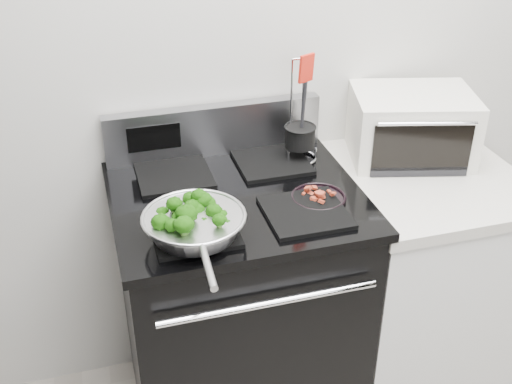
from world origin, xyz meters
name	(u,v)px	position (x,y,z in m)	size (l,w,h in m)	color
back_wall	(295,32)	(0.00, 1.75, 1.35)	(4.00, 0.02, 2.70)	silver
gas_range	(238,306)	(-0.30, 1.41, 0.49)	(0.79, 0.69, 1.13)	black
counter	(412,279)	(0.39, 1.41, 0.46)	(0.62, 0.68, 0.92)	white
skillet	(194,224)	(-0.47, 1.21, 1.00)	(0.30, 0.47, 0.06)	silver
broccoli_pile	(194,218)	(-0.47, 1.21, 1.02)	(0.23, 0.23, 0.08)	black
bacon_plate	(318,195)	(-0.06, 1.31, 0.97)	(0.17, 0.17, 0.04)	black
utensil_holder	(300,142)	(-0.03, 1.58, 1.02)	(0.12, 0.12, 0.38)	silver
toaster_oven	(411,126)	(0.38, 1.55, 1.04)	(0.48, 0.41, 0.24)	white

